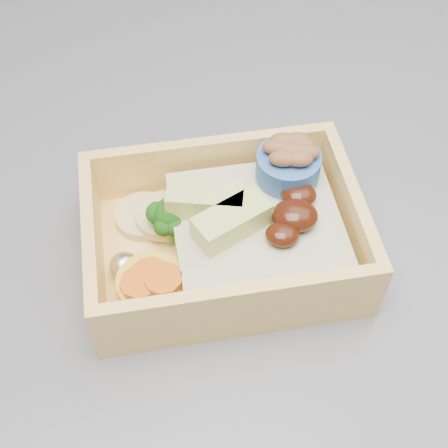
{
  "coord_description": "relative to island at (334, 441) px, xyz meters",
  "views": [
    {
      "loc": [
        -0.14,
        -0.4,
        1.33
      ],
      "look_at": [
        -0.15,
        -0.11,
        0.96
      ],
      "focal_mm": 50.0,
      "sensor_mm": 36.0,
      "label": 1
    }
  ],
  "objects": [
    {
      "name": "island",
      "position": [
        0.0,
        0.0,
        0.0
      ],
      "size": [
        1.24,
        0.84,
        0.92
      ],
      "color": "brown",
      "rests_on": "ground"
    },
    {
      "name": "bento_box",
      "position": [
        -0.15,
        -0.01,
        0.48
      ],
      "size": [
        0.23,
        0.19,
        0.08
      ],
      "rotation": [
        0.0,
        0.0,
        0.23
      ],
      "color": "#FCCD68",
      "rests_on": "island"
    }
  ]
}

